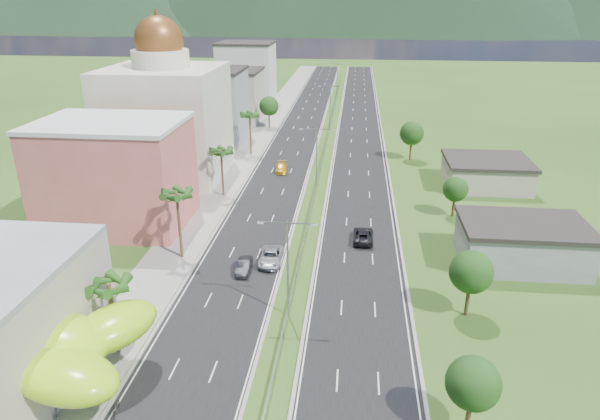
% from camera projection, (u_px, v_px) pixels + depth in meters
% --- Properties ---
extents(ground, '(500.00, 500.00, 0.00)m').
position_uv_depth(ground, '(274.00, 376.00, 48.27)').
color(ground, '#2D5119').
rests_on(ground, ground).
extents(road_left, '(11.00, 260.00, 0.04)m').
position_uv_depth(road_left, '(298.00, 133.00, 131.90)').
color(road_left, black).
rests_on(road_left, ground).
extents(road_right, '(11.00, 260.00, 0.04)m').
position_uv_depth(road_right, '(359.00, 135.00, 130.46)').
color(road_right, black).
rests_on(road_right, ground).
extents(sidewalk_left, '(7.00, 260.00, 0.12)m').
position_uv_depth(sidewalk_left, '(260.00, 132.00, 132.79)').
color(sidewalk_left, gray).
rests_on(sidewalk_left, ground).
extents(median_guardrail, '(0.10, 216.06, 0.76)m').
position_uv_depth(median_guardrail, '(324.00, 152.00, 114.36)').
color(median_guardrail, gray).
rests_on(median_guardrail, ground).
extents(streetlight_median_b, '(6.04, 0.25, 11.00)m').
position_uv_depth(streetlight_median_b, '(288.00, 259.00, 54.94)').
color(streetlight_median_b, gray).
rests_on(streetlight_median_b, ground).
extents(streetlight_median_c, '(6.04, 0.25, 11.00)m').
position_uv_depth(streetlight_median_c, '(317.00, 152.00, 91.79)').
color(streetlight_median_c, gray).
rests_on(streetlight_median_c, ground).
extents(streetlight_median_d, '(6.04, 0.25, 11.00)m').
position_uv_depth(streetlight_median_d, '(330.00, 103.00, 133.25)').
color(streetlight_median_d, gray).
rests_on(streetlight_median_d, ground).
extents(streetlight_median_e, '(6.04, 0.25, 11.00)m').
position_uv_depth(streetlight_median_e, '(337.00, 77.00, 174.71)').
color(streetlight_median_e, gray).
rests_on(streetlight_median_e, ground).
extents(lime_canopy, '(18.00, 15.00, 7.40)m').
position_uv_depth(lime_canopy, '(30.00, 343.00, 44.61)').
color(lime_canopy, '#A8EA16').
rests_on(lime_canopy, ground).
extents(pink_shophouse, '(20.00, 15.00, 15.00)m').
position_uv_depth(pink_shophouse, '(116.00, 176.00, 77.61)').
color(pink_shophouse, '#C95D52').
rests_on(pink_shophouse, ground).
extents(domed_building, '(20.00, 20.00, 28.70)m').
position_uv_depth(domed_building, '(166.00, 116.00, 97.35)').
color(domed_building, beige).
rests_on(domed_building, ground).
extents(midrise_grey, '(16.00, 15.00, 16.00)m').
position_uv_depth(midrise_grey, '(208.00, 107.00, 121.55)').
color(midrise_grey, gray).
rests_on(midrise_grey, ground).
extents(midrise_beige, '(16.00, 15.00, 13.00)m').
position_uv_depth(midrise_beige, '(230.00, 97.00, 142.38)').
color(midrise_beige, '#AEA590').
rests_on(midrise_beige, ground).
extents(midrise_white, '(16.00, 15.00, 18.00)m').
position_uv_depth(midrise_white, '(247.00, 75.00, 162.63)').
color(midrise_white, silver).
rests_on(midrise_white, ground).
extents(shed_near, '(15.00, 10.00, 5.00)m').
position_uv_depth(shed_near, '(522.00, 245.00, 67.67)').
color(shed_near, gray).
rests_on(shed_near, ground).
extents(shed_far, '(14.00, 12.00, 4.40)m').
position_uv_depth(shed_far, '(486.00, 174.00, 95.23)').
color(shed_far, '#AEA590').
rests_on(shed_far, ground).
extents(palm_tree_b, '(3.60, 3.60, 8.10)m').
position_uv_depth(palm_tree_b, '(109.00, 288.00, 48.93)').
color(palm_tree_b, '#47301C').
rests_on(palm_tree_b, ground).
extents(palm_tree_c, '(3.60, 3.60, 9.60)m').
position_uv_depth(palm_tree_c, '(177.00, 197.00, 66.82)').
color(palm_tree_c, '#47301C').
rests_on(palm_tree_c, ground).
extents(palm_tree_d, '(3.60, 3.60, 8.60)m').
position_uv_depth(palm_tree_d, '(221.00, 153.00, 88.37)').
color(palm_tree_d, '#47301C').
rests_on(palm_tree_d, ground).
extents(palm_tree_e, '(3.60, 3.60, 9.40)m').
position_uv_depth(palm_tree_e, '(250.00, 116.00, 111.11)').
color(palm_tree_e, '#47301C').
rests_on(palm_tree_e, ground).
extents(leafy_tree_lfar, '(4.90, 4.90, 8.05)m').
position_uv_depth(leafy_tree_lfar, '(269.00, 106.00, 135.18)').
color(leafy_tree_lfar, '#47301C').
rests_on(leafy_tree_lfar, ground).
extents(leafy_tree_ra, '(4.20, 4.20, 6.90)m').
position_uv_depth(leafy_tree_ra, '(473.00, 384.00, 40.33)').
color(leafy_tree_ra, '#47301C').
rests_on(leafy_tree_ra, ground).
extents(leafy_tree_rb, '(4.55, 4.55, 7.47)m').
position_uv_depth(leafy_tree_rb, '(471.00, 272.00, 55.55)').
color(leafy_tree_rb, '#47301C').
rests_on(leafy_tree_rb, ground).
extents(leafy_tree_rc, '(3.85, 3.85, 6.33)m').
position_uv_depth(leafy_tree_rc, '(455.00, 189.00, 81.36)').
color(leafy_tree_rc, '#47301C').
rests_on(leafy_tree_rc, ground).
extents(leafy_tree_rd, '(4.90, 4.90, 8.05)m').
position_uv_depth(leafy_tree_rd, '(412.00, 133.00, 108.93)').
color(leafy_tree_rd, '#47301C').
rests_on(leafy_tree_rd, ground).
extents(mountain_ridge, '(860.00, 140.00, 90.00)m').
position_uv_depth(mountain_ridge, '(421.00, 34.00, 457.11)').
color(mountain_ridge, black).
rests_on(mountain_ridge, ground).
extents(car_dark_left, '(1.78, 4.64, 1.51)m').
position_uv_depth(car_dark_left, '(244.00, 266.00, 66.09)').
color(car_dark_left, black).
rests_on(car_dark_left, road_left).
extents(car_silver_mid_left, '(2.81, 5.98, 1.65)m').
position_uv_depth(car_silver_mid_left, '(271.00, 257.00, 68.23)').
color(car_silver_mid_left, '#94969B').
rests_on(car_silver_mid_left, road_left).
extents(car_yellow_far_left, '(2.72, 5.58, 1.56)m').
position_uv_depth(car_yellow_far_left, '(281.00, 168.00, 103.22)').
color(car_yellow_far_left, gold).
rests_on(car_yellow_far_left, road_left).
extents(car_dark_far_right, '(2.77, 5.87, 1.62)m').
position_uv_depth(car_dark_far_right, '(363.00, 235.00, 74.31)').
color(car_dark_far_right, black).
rests_on(car_dark_far_right, road_right).
extents(motorcycle, '(0.90, 2.02, 1.24)m').
position_uv_depth(motorcycle, '(116.00, 406.00, 43.83)').
color(motorcycle, black).
rests_on(motorcycle, road_left).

